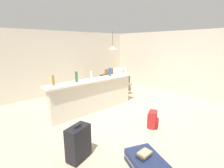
{
  "coord_description": "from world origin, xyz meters",
  "views": [
    {
      "loc": [
        -3.38,
        -3.37,
        2.03
      ],
      "look_at": [
        0.06,
        0.4,
        0.79
      ],
      "focal_mm": 27.02,
      "sensor_mm": 36.0,
      "label": 1
    }
  ],
  "objects_px": {
    "bottle_green": "(76,77)",
    "dining_chair_near_partition": "(124,81)",
    "pendant_lamp": "(113,48)",
    "suitcase_flat_navy": "(146,163)",
    "bottle_white": "(91,75)",
    "grocery_bag": "(118,72)",
    "dining_chair_far_side": "(108,78)",
    "book_stack": "(144,154)",
    "dining_table": "(116,77)",
    "bottle_amber": "(53,80)",
    "bottle_blue": "(110,72)",
    "suitcase_upright_black": "(78,142)",
    "bottle_clear": "(125,70)",
    "backpack_red": "(153,120)"
  },
  "relations": [
    {
      "from": "pendant_lamp",
      "to": "suitcase_flat_navy",
      "type": "relative_size",
      "value": 0.87
    },
    {
      "from": "bottle_white",
      "to": "grocery_bag",
      "type": "distance_m",
      "value": 1.01
    },
    {
      "from": "bottle_blue",
      "to": "bottle_clear",
      "type": "bearing_deg",
      "value": -12.94
    },
    {
      "from": "bottle_green",
      "to": "dining_chair_near_partition",
      "type": "bearing_deg",
      "value": 14.52
    },
    {
      "from": "suitcase_upright_black",
      "to": "bottle_green",
      "type": "bearing_deg",
      "value": 59.05
    },
    {
      "from": "bottle_green",
      "to": "dining_chair_far_side",
      "type": "distance_m",
      "value": 3.16
    },
    {
      "from": "suitcase_upright_black",
      "to": "book_stack",
      "type": "height_order",
      "value": "suitcase_upright_black"
    },
    {
      "from": "bottle_blue",
      "to": "grocery_bag",
      "type": "height_order",
      "value": "bottle_blue"
    },
    {
      "from": "bottle_green",
      "to": "dining_chair_far_side",
      "type": "bearing_deg",
      "value": 33.27
    },
    {
      "from": "dining_table",
      "to": "bottle_amber",
      "type": "bearing_deg",
      "value": -160.79
    },
    {
      "from": "bottle_green",
      "to": "suitcase_flat_navy",
      "type": "relative_size",
      "value": 0.32
    },
    {
      "from": "backpack_red",
      "to": "book_stack",
      "type": "xyz_separation_m",
      "value": [
        -1.29,
        -0.71,
        0.05
      ]
    },
    {
      "from": "bottle_amber",
      "to": "bottle_clear",
      "type": "relative_size",
      "value": 0.96
    },
    {
      "from": "bottle_green",
      "to": "bottle_white",
      "type": "xyz_separation_m",
      "value": [
        0.54,
        0.06,
        -0.03
      ]
    },
    {
      "from": "book_stack",
      "to": "bottle_blue",
      "type": "bearing_deg",
      "value": 59.12
    },
    {
      "from": "grocery_bag",
      "to": "suitcase_upright_black",
      "type": "relative_size",
      "value": 0.39
    },
    {
      "from": "bottle_clear",
      "to": "pendant_lamp",
      "type": "height_order",
      "value": "pendant_lamp"
    },
    {
      "from": "dining_chair_near_partition",
      "to": "dining_chair_far_side",
      "type": "distance_m",
      "value": 1.04
    },
    {
      "from": "bottle_white",
      "to": "backpack_red",
      "type": "bearing_deg",
      "value": -75.59
    },
    {
      "from": "dining_table",
      "to": "bottle_white",
      "type": "bearing_deg",
      "value": -151.83
    },
    {
      "from": "bottle_amber",
      "to": "backpack_red",
      "type": "bearing_deg",
      "value": -48.03
    },
    {
      "from": "grocery_bag",
      "to": "pendant_lamp",
      "type": "height_order",
      "value": "pendant_lamp"
    },
    {
      "from": "suitcase_flat_navy",
      "to": "book_stack",
      "type": "relative_size",
      "value": 3.36
    },
    {
      "from": "bottle_green",
      "to": "book_stack",
      "type": "bearing_deg",
      "value": -96.3
    },
    {
      "from": "suitcase_upright_black",
      "to": "book_stack",
      "type": "distance_m",
      "value": 1.15
    },
    {
      "from": "bottle_blue",
      "to": "book_stack",
      "type": "height_order",
      "value": "bottle_blue"
    },
    {
      "from": "bottle_amber",
      "to": "bottle_blue",
      "type": "distance_m",
      "value": 1.88
    },
    {
      "from": "bottle_green",
      "to": "dining_chair_near_partition",
      "type": "xyz_separation_m",
      "value": [
        2.55,
        0.66,
        -0.63
      ]
    },
    {
      "from": "bottle_white",
      "to": "bottle_amber",
      "type": "bearing_deg",
      "value": -178.49
    },
    {
      "from": "suitcase_upright_black",
      "to": "backpack_red",
      "type": "bearing_deg",
      "value": -5.99
    },
    {
      "from": "bottle_amber",
      "to": "grocery_bag",
      "type": "xyz_separation_m",
      "value": [
        2.17,
        -0.07,
        -0.02
      ]
    },
    {
      "from": "bottle_white",
      "to": "book_stack",
      "type": "xyz_separation_m",
      "value": [
        -0.82,
        -2.58,
        -0.86
      ]
    },
    {
      "from": "bottle_white",
      "to": "dining_chair_near_partition",
      "type": "distance_m",
      "value": 2.19
    },
    {
      "from": "bottle_green",
      "to": "backpack_red",
      "type": "height_order",
      "value": "bottle_green"
    },
    {
      "from": "bottle_green",
      "to": "bottle_clear",
      "type": "bearing_deg",
      "value": -3.19
    },
    {
      "from": "bottle_amber",
      "to": "book_stack",
      "type": "height_order",
      "value": "bottle_amber"
    },
    {
      "from": "dining_table",
      "to": "suitcase_flat_navy",
      "type": "distance_m",
      "value": 4.69
    },
    {
      "from": "pendant_lamp",
      "to": "bottle_amber",
      "type": "bearing_deg",
      "value": -158.74
    },
    {
      "from": "grocery_bag",
      "to": "dining_chair_far_side",
      "type": "height_order",
      "value": "grocery_bag"
    },
    {
      "from": "bottle_white",
      "to": "dining_chair_far_side",
      "type": "xyz_separation_m",
      "value": [
        2.05,
        1.64,
        -0.6
      ]
    },
    {
      "from": "bottle_amber",
      "to": "dining_table",
      "type": "relative_size",
      "value": 0.23
    },
    {
      "from": "bottle_amber",
      "to": "suitcase_upright_black",
      "type": "bearing_deg",
      "value": -101.2
    },
    {
      "from": "dining_table",
      "to": "pendant_lamp",
      "type": "xyz_separation_m",
      "value": [
        -0.09,
        0.1,
        1.2
      ]
    },
    {
      "from": "bottle_white",
      "to": "dining_chair_near_partition",
      "type": "bearing_deg",
      "value": 16.5
    },
    {
      "from": "grocery_bag",
      "to": "book_stack",
      "type": "bearing_deg",
      "value": -126.23
    },
    {
      "from": "suitcase_upright_black",
      "to": "backpack_red",
      "type": "distance_m",
      "value": 1.99
    },
    {
      "from": "bottle_clear",
      "to": "book_stack",
      "type": "relative_size",
      "value": 1.01
    },
    {
      "from": "grocery_bag",
      "to": "suitcase_flat_navy",
      "type": "height_order",
      "value": "grocery_bag"
    },
    {
      "from": "dining_chair_far_side",
      "to": "suitcase_flat_navy",
      "type": "xyz_separation_m",
      "value": [
        -2.86,
        -4.26,
        -0.41
      ]
    },
    {
      "from": "bottle_amber",
      "to": "bottle_blue",
      "type": "bearing_deg",
      "value": -0.15
    }
  ]
}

